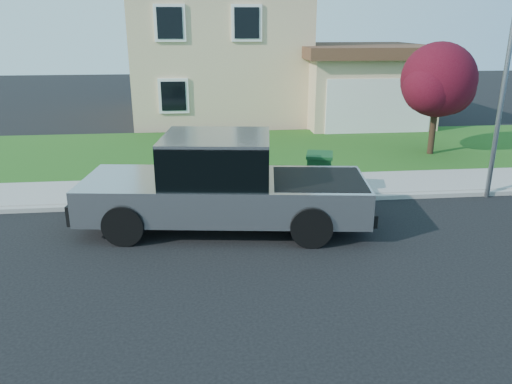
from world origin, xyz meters
TOP-DOWN VIEW (x-y plane):
  - ground at (0.00, 0.00)m, footprint 80.00×80.00m
  - curb at (1.00, 2.90)m, footprint 40.00×0.20m
  - sidewalk at (1.00, 4.00)m, footprint 40.00×2.00m
  - lawn at (1.00, 8.50)m, footprint 40.00×7.00m
  - house at (1.31, 16.38)m, footprint 14.00×11.30m
  - pickup_truck at (-0.53, 1.39)m, footprint 6.92×3.09m
  - woman at (0.19, 2.83)m, footprint 0.56×0.41m
  - ornamental_tree at (7.26, 7.27)m, footprint 2.85×2.57m
  - trash_bin at (2.13, 3.10)m, footprint 0.87×0.95m
  - street_lamp at (6.81, 2.70)m, footprint 0.44×0.70m

SIDE VIEW (x-z plane):
  - ground at x=0.00m, z-range 0.00..0.00m
  - lawn at x=1.00m, z-range 0.00..0.10m
  - curb at x=1.00m, z-range 0.00..0.12m
  - sidewalk at x=1.00m, z-range 0.00..0.15m
  - trash_bin at x=2.13m, z-range 0.16..1.29m
  - woman at x=0.19m, z-range -0.04..1.63m
  - pickup_truck at x=-0.53m, z-range -0.07..2.12m
  - ornamental_tree at x=7.26m, z-range 0.65..4.56m
  - street_lamp at x=6.81m, z-range 0.38..5.82m
  - house at x=1.31m, z-range -0.26..6.59m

